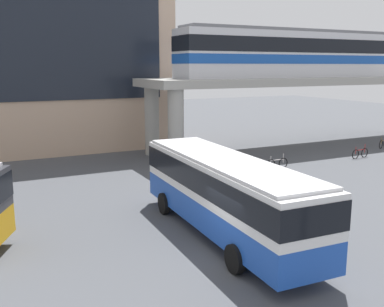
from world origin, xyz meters
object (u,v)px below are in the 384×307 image
(train, at_px, (293,53))
(bicycle_red, at_px, (360,153))
(bicycle_brown, at_px, (383,143))
(bicycle_silver, at_px, (277,164))
(bus_main, at_px, (224,188))

(train, height_order, bicycle_red, train)
(bicycle_red, bearing_deg, bicycle_brown, 23.74)
(bicycle_silver, bearing_deg, bus_main, -136.94)
(bus_main, distance_m, bicycle_brown, 24.69)
(bus_main, bearing_deg, bicycle_silver, 43.06)
(train, distance_m, bus_main, 22.01)
(bicycle_brown, bearing_deg, bicycle_red, -156.26)
(bicycle_silver, xyz_separation_m, bicycle_red, (7.75, 0.10, 0.00))
(bicycle_red, bearing_deg, bus_main, -152.81)
(bicycle_brown, bearing_deg, bicycle_silver, -169.70)
(bus_main, bearing_deg, train, 44.29)
(train, relative_size, bicycle_silver, 11.37)
(bus_main, height_order, bicycle_red, bus_main)
(train, distance_m, bicycle_brown, 10.85)
(bus_main, height_order, bicycle_brown, bus_main)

